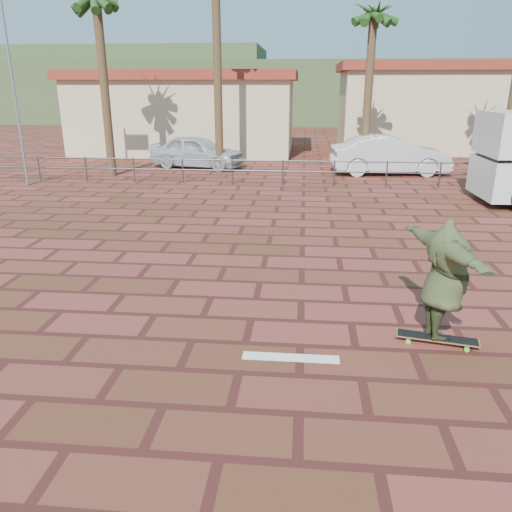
% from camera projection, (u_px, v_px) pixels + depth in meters
% --- Properties ---
extents(ground, '(120.00, 120.00, 0.00)m').
position_uv_depth(ground, '(251.00, 319.00, 8.41)').
color(ground, maroon).
rests_on(ground, ground).
extents(paint_stripe, '(1.40, 0.22, 0.01)m').
position_uv_depth(paint_stripe, '(291.00, 357.00, 7.21)').
color(paint_stripe, white).
rests_on(paint_stripe, ground).
extents(guardrail, '(24.06, 0.06, 1.00)m').
position_uv_depth(guardrail, '(283.00, 168.00, 19.49)').
color(guardrail, '#47494F').
rests_on(guardrail, ground).
extents(flagpole, '(1.30, 0.10, 8.00)m').
position_uv_depth(flagpole, '(13.00, 59.00, 18.14)').
color(flagpole, gray).
rests_on(flagpole, ground).
extents(palm_far_left, '(2.40, 2.40, 8.25)m').
position_uv_depth(palm_far_left, '(96.00, 2.00, 19.57)').
color(palm_far_left, brown).
rests_on(palm_far_left, ground).
extents(palm_center, '(2.40, 2.40, 7.75)m').
position_uv_depth(palm_center, '(373.00, 18.00, 20.63)').
color(palm_center, brown).
rests_on(palm_center, ground).
extents(building_west, '(12.60, 7.60, 4.50)m').
position_uv_depth(building_west, '(188.00, 112.00, 28.92)').
color(building_west, beige).
rests_on(building_west, ground).
extents(building_east, '(10.60, 6.60, 5.00)m').
position_uv_depth(building_east, '(427.00, 107.00, 29.47)').
color(building_east, beige).
rests_on(building_east, ground).
extents(hill_front, '(70.00, 18.00, 6.00)m').
position_uv_depth(hill_front, '(298.00, 92.00, 54.52)').
color(hill_front, '#384C28').
rests_on(hill_front, ground).
extents(hill_back, '(35.00, 14.00, 8.00)m').
position_uv_depth(hill_back, '(122.00, 83.00, 61.81)').
color(hill_back, '#384C28').
rests_on(hill_back, ground).
extents(longboard, '(1.24, 0.50, 0.12)m').
position_uv_depth(longboard, '(437.00, 338.00, 7.57)').
color(longboard, olive).
rests_on(longboard, ground).
extents(skateboarder, '(1.17, 2.36, 1.85)m').
position_uv_depth(skateboarder, '(445.00, 280.00, 7.26)').
color(skateboarder, '#3A4324').
rests_on(skateboarder, longboard).
extents(car_silver, '(4.77, 2.82, 1.52)m').
position_uv_depth(car_silver, '(197.00, 152.00, 23.61)').
color(car_silver, '#B9BBC0').
rests_on(car_silver, ground).
extents(car_white, '(5.22, 2.18, 1.68)m').
position_uv_depth(car_white, '(390.00, 155.00, 21.87)').
color(car_white, silver).
rests_on(car_white, ground).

